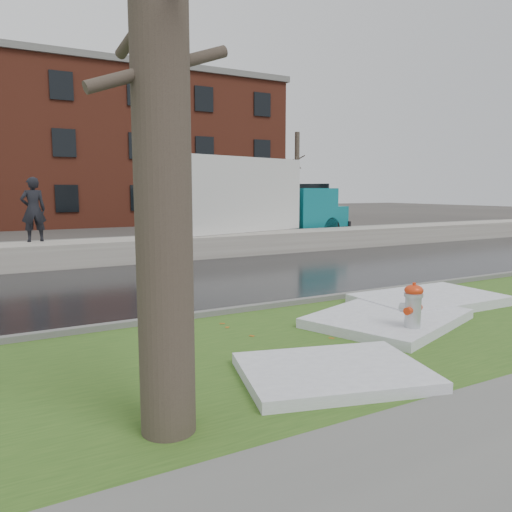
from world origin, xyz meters
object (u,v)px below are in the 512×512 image
box_truck (249,201)px  worker (33,210)px  fire_hydrant (413,308)px  tree (160,76)px

box_truck → worker: bearing=174.2°
fire_hydrant → tree: tree is taller
fire_hydrant → tree: size_ratio=0.13×
box_truck → tree: bearing=-135.3°
tree → box_truck: (8.02, 13.29, -1.44)m
fire_hydrant → box_truck: box_truck is taller
box_truck → worker: box_truck is taller
fire_hydrant → box_truck: (3.71, 12.23, 1.35)m
worker → fire_hydrant: bearing=107.6°
worker → tree: bearing=86.3°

